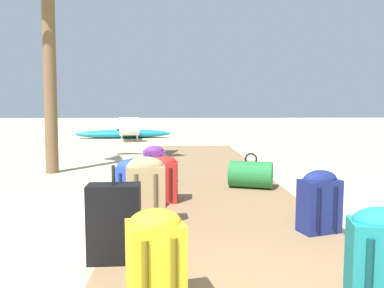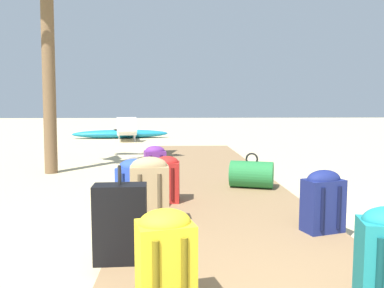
# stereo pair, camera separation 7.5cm
# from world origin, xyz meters

# --- Properties ---
(ground_plane) EXTENTS (60.00, 60.00, 0.00)m
(ground_plane) POSITION_xyz_m (0.00, 3.75, 0.00)
(ground_plane) COLOR #CCB789
(boardwalk) EXTENTS (1.93, 9.38, 0.08)m
(boardwalk) POSITION_xyz_m (0.00, 4.69, 0.04)
(boardwalk) COLOR olive
(boardwalk) RESTS_ON ground
(backpack_purple) EXTENTS (0.31, 0.28, 0.52)m
(backpack_purple) POSITION_xyz_m (-0.72, 4.44, 0.35)
(backpack_purple) COLOR #6B2D84
(backpack_purple) RESTS_ON boardwalk
(suitcase_black) EXTENTS (0.36, 0.19, 0.67)m
(suitcase_black) POSITION_xyz_m (-0.85, 1.80, 0.35)
(suitcase_black) COLOR black
(suitcase_black) RESTS_ON boardwalk
(backpack_tan) EXTENTS (0.35, 0.22, 0.62)m
(backpack_tan) POSITION_xyz_m (-0.69, 2.60, 0.40)
(backpack_tan) COLOR tan
(backpack_tan) RESTS_ON boardwalk
(backpack_navy) EXTENTS (0.37, 0.28, 0.53)m
(backpack_navy) POSITION_xyz_m (0.78, 2.36, 0.36)
(backpack_navy) COLOR navy
(backpack_navy) RESTS_ON boardwalk
(duffel_bag_green) EXTENTS (0.63, 0.50, 0.46)m
(duffel_bag_green) POSITION_xyz_m (0.54, 4.14, 0.25)
(duffel_bag_green) COLOR #237538
(duffel_bag_green) RESTS_ON boardwalk
(backpack_red) EXTENTS (0.28, 0.28, 0.51)m
(backpack_red) POSITION_xyz_m (-0.55, 3.46, 0.35)
(backpack_red) COLOR red
(backpack_red) RESTS_ON boardwalk
(backpack_yellow) EXTENTS (0.33, 0.30, 0.54)m
(backpack_yellow) POSITION_xyz_m (-0.53, 1.15, 0.36)
(backpack_yellow) COLOR gold
(backpack_yellow) RESTS_ON boardwalk
(backpack_blue) EXTENTS (0.38, 0.29, 0.54)m
(backpack_blue) POSITION_xyz_m (-0.87, 3.05, 0.36)
(backpack_blue) COLOR #2847B7
(backpack_blue) RESTS_ON boardwalk
(backpack_teal) EXTENTS (0.32, 0.26, 0.59)m
(backpack_teal) POSITION_xyz_m (0.55, 0.96, 0.39)
(backpack_teal) COLOR #197A7F
(backpack_teal) RESTS_ON boardwalk
(lounge_chair) EXTENTS (0.79, 1.63, 0.77)m
(lounge_chair) POSITION_xyz_m (-1.93, 11.73, 0.33)
(lounge_chair) COLOR white
(lounge_chair) RESTS_ON ground
(kayak) EXTENTS (3.34, 1.04, 0.31)m
(kayak) POSITION_xyz_m (-2.26, 12.81, 0.15)
(kayak) COLOR teal
(kayak) RESTS_ON ground
(rock_left_far) EXTENTS (0.28, 0.25, 0.15)m
(rock_left_far) POSITION_xyz_m (-1.23, 6.67, 0.07)
(rock_left_far) COLOR slate
(rock_left_far) RESTS_ON ground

